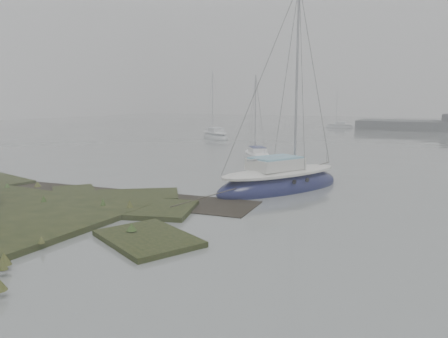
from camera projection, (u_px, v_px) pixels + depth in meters
The scene contains 5 objects.
ground at pixel (340, 149), 41.61m from camera, with size 160.00×160.00×0.00m, color slate.
sailboat_main at pixel (280, 183), 22.93m from camera, with size 6.00×8.34×11.32m.
sailboat_white at pixel (257, 158), 33.70m from camera, with size 4.32×5.00×7.07m.
sailboat_far_a at pixel (215, 136), 52.63m from camera, with size 5.99×5.46×8.63m.
sailboat_far_c at pixel (340, 126), 72.33m from camera, with size 4.55×1.55×6.40m.
Camera 1 is at (9.26, -11.82, 4.72)m, focal length 35.00 mm.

